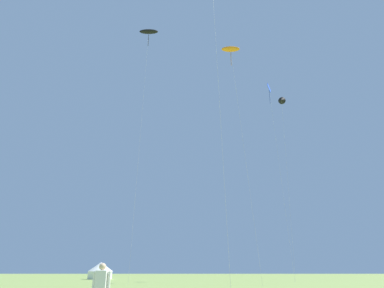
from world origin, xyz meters
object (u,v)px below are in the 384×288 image
Objects in this scene: kite_black_delta at (283,100)px; kite_blue_diamond at (271,93)px; kite_orange_parafoil at (232,50)px; kite_black_parafoil at (150,32)px; festival_tent_right at (102,270)px.

kite_blue_diamond is at bearing -119.37° from kite_black_delta.
kite_orange_parafoil is (-11.49, -19.51, -2.25)m from kite_black_delta.
kite_blue_diamond is (-3.71, -6.59, -1.92)m from kite_black_delta.
kite_black_delta is 1.02× the size of kite_blue_diamond.
kite_blue_diamond is at bearing 14.05° from kite_black_parafoil.
kite_black_parafoil is at bearing -153.86° from kite_black_delta.
kite_black_parafoil is at bearing -165.95° from kite_blue_diamond.
kite_orange_parafoil reaches higher than festival_tent_right.
kite_orange_parafoil is (12.04, -7.96, -8.71)m from kite_black_parafoil.
kite_black_parafoil is 1.30× the size of kite_orange_parafoil.
kite_blue_diamond is 6.73× the size of festival_tent_right.
kite_black_delta is 22.75m from kite_orange_parafoil.
kite_black_delta is at bearing -18.96° from festival_tent_right.
kite_orange_parafoil is 46.99m from festival_tent_right.
kite_black_delta reaches higher than festival_tent_right.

